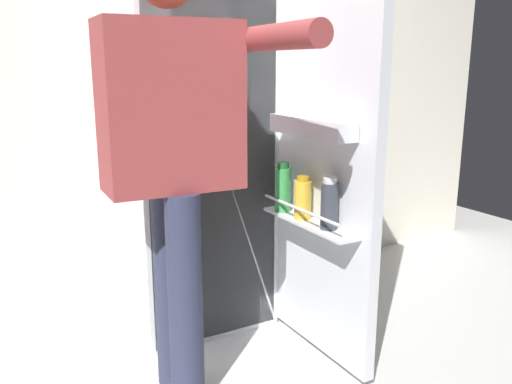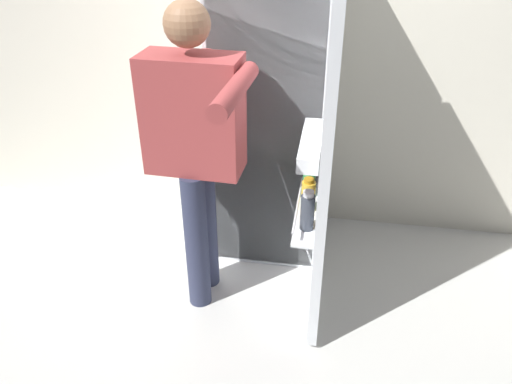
{
  "view_description": "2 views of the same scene",
  "coord_description": "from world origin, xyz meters",
  "views": [
    {
      "loc": [
        -0.92,
        -1.71,
        1.19
      ],
      "look_at": [
        0.02,
        -0.06,
        0.74
      ],
      "focal_mm": 37.31,
      "sensor_mm": 36.0,
      "label": 1
    },
    {
      "loc": [
        0.35,
        -2.1,
        1.93
      ],
      "look_at": [
        0.01,
        -0.11,
        0.72
      ],
      "focal_mm": 35.04,
      "sensor_mm": 36.0,
      "label": 2
    }
  ],
  "objects": [
    {
      "name": "refrigerator",
      "position": [
        0.03,
        0.49,
        0.9
      ],
      "size": [
        0.67,
        1.19,
        1.81
      ],
      "color": "silver",
      "rests_on": "ground_plane"
    },
    {
      "name": "ground_plane",
      "position": [
        0.0,
        0.0,
        0.0
      ],
      "size": [
        5.61,
        5.61,
        0.0
      ],
      "primitive_type": "plane",
      "color": "silver"
    },
    {
      "name": "person",
      "position": [
        -0.28,
        -0.03,
        0.94
      ],
      "size": [
        0.53,
        0.77,
        1.57
      ],
      "color": "#2D334C",
      "rests_on": "ground_plane"
    },
    {
      "name": "kitchen_wall",
      "position": [
        0.0,
        0.88,
        1.29
      ],
      "size": [
        4.4,
        0.1,
        2.58
      ],
      "primitive_type": "cube",
      "color": "silver",
      "rests_on": "ground_plane"
    }
  ]
}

